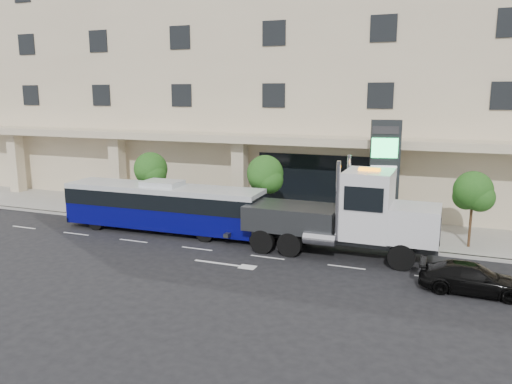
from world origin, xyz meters
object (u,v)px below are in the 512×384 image
Objects in this scene: city_bus at (163,206)px; black_sedan at (473,278)px; signage_pylon at (384,178)px; tow_truck at (348,216)px.

city_bus reaches higher than black_sedan.
signage_pylon reaches higher than city_bus.
signage_pylon is at bearing 74.12° from tow_truck.
tow_truck is 6.65m from black_sedan.
black_sedan is 8.88m from signage_pylon.
city_bus is 17.28m from black_sedan.
tow_truck is 1.68× the size of signage_pylon.
black_sedan is at bearing -26.51° from tow_truck.
city_bus is 12.94m from signage_pylon.
city_bus is 1.87× the size of signage_pylon.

